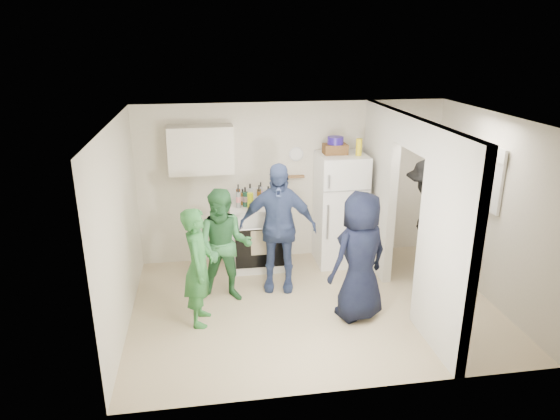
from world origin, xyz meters
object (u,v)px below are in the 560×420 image
object	(u,v)px
stove	(258,235)
person_nook	(427,222)
yellow_cup_stack_top	(359,147)
person_green_center	(224,246)
person_denim	(278,227)
fridge	(340,210)
blue_bowl	(335,140)
person_green_left	(198,267)
person_navy	(360,257)
wicker_basket	(335,149)

from	to	relation	value
stove	person_nook	size ratio (longest dim) A/B	0.55
yellow_cup_stack_top	person_green_center	bearing A→B (deg)	-157.25
person_denim	yellow_cup_stack_top	bearing A→B (deg)	37.11
fridge	blue_bowl	distance (m)	1.09
person_green_left	person_navy	size ratio (longest dim) A/B	0.91
fridge	person_navy	xyz separation A→B (m)	(-0.20, -1.66, -0.04)
person_green_center	yellow_cup_stack_top	bearing A→B (deg)	32.59
person_navy	person_nook	bearing A→B (deg)	-169.24
person_green_left	person_navy	bearing A→B (deg)	-87.91
fridge	yellow_cup_stack_top	size ratio (longest dim) A/B	7.00
stove	wicker_basket	size ratio (longest dim) A/B	2.91
blue_bowl	person_nook	bearing A→B (deg)	-38.36
blue_bowl	yellow_cup_stack_top	xyz separation A→B (m)	(0.32, -0.15, -0.08)
wicker_basket	person_denim	bearing A→B (deg)	-142.09
stove	fridge	bearing A→B (deg)	-1.33
wicker_basket	person_nook	bearing A→B (deg)	-38.36
person_green_left	person_nook	size ratio (longest dim) A/B	0.83
fridge	person_green_center	xyz separation A→B (m)	(-1.84, -0.97, -0.09)
person_green_center	person_nook	xyz separation A→B (m)	(2.88, 0.11, 0.13)
person_denim	blue_bowl	bearing A→B (deg)	49.65
wicker_basket	person_green_left	bearing A→B (deg)	-143.65
wicker_basket	yellow_cup_stack_top	distance (m)	0.36
fridge	wicker_basket	bearing A→B (deg)	153.43
yellow_cup_stack_top	person_nook	size ratio (longest dim) A/B	0.14
person_navy	person_nook	xyz separation A→B (m)	(1.24, 0.81, 0.08)
wicker_basket	person_green_left	world-z (taller)	wicker_basket
person_nook	person_green_center	bearing A→B (deg)	-67.58
person_green_left	person_nook	world-z (taller)	person_nook
stove	person_green_left	xyz separation A→B (m)	(-0.89, -1.52, 0.25)
stove	person_navy	xyz separation A→B (m)	(1.10, -1.69, 0.33)
person_green_center	person_navy	xyz separation A→B (m)	(1.65, -0.70, 0.05)
person_navy	stove	bearing A→B (deg)	-79.51
blue_bowl	yellow_cup_stack_top	size ratio (longest dim) A/B	0.96
stove	wicker_basket	xyz separation A→B (m)	(1.19, 0.02, 1.32)
person_green_center	person_nook	size ratio (longest dim) A/B	0.86
stove	blue_bowl	world-z (taller)	blue_bowl
person_green_center	person_navy	world-z (taller)	person_navy
yellow_cup_stack_top	person_nook	xyz separation A→B (m)	(0.82, -0.75, -0.96)
stove	blue_bowl	size ratio (longest dim) A/B	4.24
person_denim	person_green_left	bearing A→B (deg)	-133.37
wicker_basket	person_nook	distance (m)	1.71
person_navy	yellow_cup_stack_top	bearing A→B (deg)	-127.36
person_denim	person_nook	xyz separation A→B (m)	(2.13, -0.13, 0.00)
stove	blue_bowl	bearing A→B (deg)	0.96
fridge	person_denim	bearing A→B (deg)	-146.52
yellow_cup_stack_top	person_navy	xyz separation A→B (m)	(-0.42, -1.56, -1.04)
stove	yellow_cup_stack_top	world-z (taller)	yellow_cup_stack_top
person_navy	person_green_center	bearing A→B (deg)	-45.36
stove	blue_bowl	distance (m)	1.87
wicker_basket	blue_bowl	xyz separation A→B (m)	(0.00, 0.00, 0.13)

